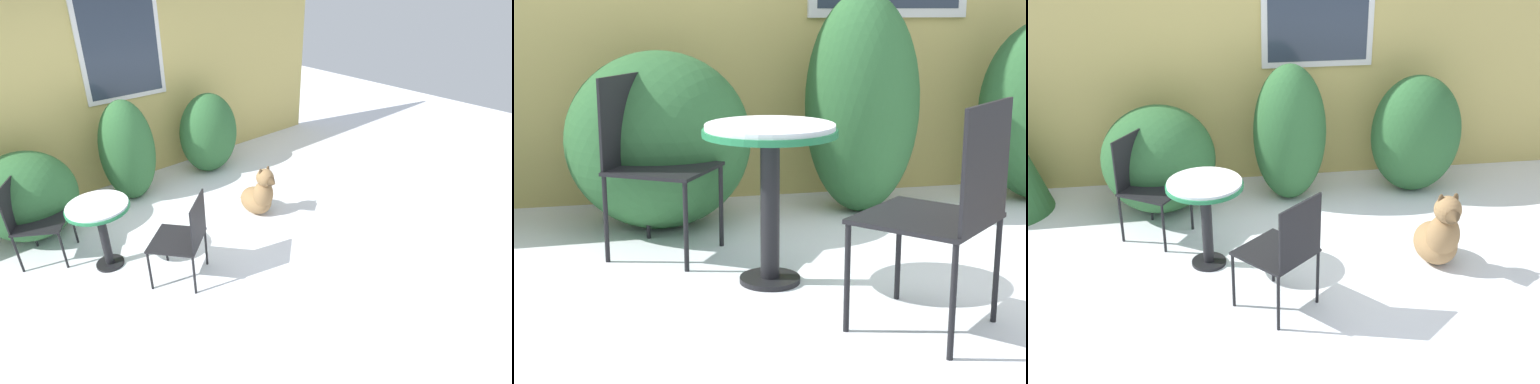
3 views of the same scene
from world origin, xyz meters
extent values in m
plane|color=white|center=(0.00, 0.00, 0.00)|extent=(16.00, 16.00, 0.00)
cube|color=tan|center=(0.00, 2.20, 1.57)|extent=(8.00, 0.06, 3.14)
cube|color=silver|center=(0.56, 2.16, 1.96)|extent=(1.13, 0.04, 1.53)
cube|color=#2D3847|center=(0.56, 2.14, 1.96)|extent=(1.01, 0.01, 1.41)
ellipsoid|color=#2D6033|center=(-1.06, 1.56, 0.51)|extent=(1.07, 1.05, 1.03)
ellipsoid|color=#2D6033|center=(0.20, 1.63, 0.68)|extent=(0.71, 0.67, 1.36)
ellipsoid|color=#2D6033|center=(1.49, 1.65, 0.60)|extent=(0.91, 0.70, 1.20)
cylinder|color=black|center=(-0.65, 0.46, 0.01)|extent=(0.29, 0.29, 0.03)
cylinder|color=black|center=(-0.65, 0.46, 0.36)|extent=(0.09, 0.09, 0.67)
cylinder|color=#237A47|center=(-0.65, 0.46, 0.71)|extent=(0.62, 0.62, 0.03)
cylinder|color=white|center=(-0.65, 0.46, 0.74)|extent=(0.59, 0.59, 0.02)
cube|color=black|center=(-1.08, 1.01, 0.46)|extent=(0.66, 0.66, 0.02)
cube|color=black|center=(-1.28, 1.13, 0.70)|extent=(0.25, 0.38, 0.46)
cylinder|color=black|center=(-1.01, 0.70, 0.22)|extent=(0.02, 0.02, 0.45)
cylinder|color=black|center=(-0.78, 1.08, 0.22)|extent=(0.02, 0.02, 0.45)
cylinder|color=black|center=(-1.39, 0.94, 0.22)|extent=(0.02, 0.02, 0.45)
cylinder|color=black|center=(-1.15, 1.31, 0.22)|extent=(0.02, 0.02, 0.45)
cube|color=black|center=(-0.18, -0.19, 0.46)|extent=(0.67, 0.67, 0.02)
cube|color=black|center=(-0.02, -0.36, 0.70)|extent=(0.34, 0.30, 0.46)
cylinder|color=black|center=(-0.15, 0.12, 0.22)|extent=(0.02, 0.02, 0.45)
cylinder|color=black|center=(-0.49, -0.17, 0.22)|extent=(0.02, 0.02, 0.45)
cylinder|color=black|center=(0.14, -0.21, 0.22)|extent=(0.02, 0.02, 0.45)
cylinder|color=black|center=(-0.20, -0.50, 0.22)|extent=(0.02, 0.02, 0.45)
ellipsoid|color=#937047|center=(1.22, 0.25, 0.17)|extent=(0.35, 0.45, 0.33)
ellipsoid|color=#937047|center=(1.22, 0.12, 0.31)|extent=(0.27, 0.24, 0.36)
sphere|color=#937047|center=(1.22, 0.09, 0.56)|extent=(0.22, 0.22, 0.22)
cone|color=brown|center=(1.22, -0.06, 0.54)|extent=(0.12, 0.08, 0.12)
ellipsoid|color=brown|center=(1.16, 0.10, 0.64)|extent=(0.05, 0.03, 0.10)
ellipsoid|color=brown|center=(1.28, 0.10, 0.64)|extent=(0.05, 0.03, 0.10)
ellipsoid|color=#937047|center=(1.22, 0.46, 0.07)|extent=(0.07, 0.21, 0.06)
camera|label=1|loc=(-1.64, -3.08, 2.79)|focal=28.00mm
camera|label=2|loc=(-1.44, -2.94, 1.27)|focal=55.00mm
camera|label=3|loc=(-0.68, -4.15, 2.85)|focal=45.00mm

